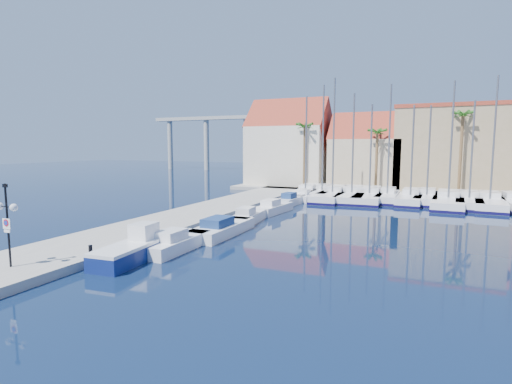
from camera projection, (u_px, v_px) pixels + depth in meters
ground at (153, 299)px, 17.18m from camera, size 260.00×260.00×0.00m
quay_west at (168, 223)px, 33.03m from camera, size 6.00×77.00×0.50m
shore_north at (424, 190)px, 56.81m from camera, size 54.00×16.00×0.50m
lamp_post at (7, 213)px, 19.81m from camera, size 1.44×0.39×4.23m
bollard at (91, 250)px, 22.40m from camera, size 0.21×0.21×0.54m
fishing_boat at (135, 249)px, 23.07m from camera, size 2.34×5.79×1.98m
motorboat_west_0 at (176, 243)px, 25.14m from camera, size 1.85×5.66×1.40m
motorboat_west_1 at (221, 228)px, 29.54m from camera, size 2.22×6.92×1.40m
motorboat_west_2 at (248, 217)px, 34.26m from camera, size 2.25×5.52×1.40m
motorboat_west_3 at (273, 208)px, 39.21m from camera, size 2.35×5.76×1.40m
motorboat_west_4 at (290, 200)px, 44.77m from camera, size 1.97×5.29×1.40m
motorboat_west_5 at (305, 196)px, 48.34m from camera, size 2.04×5.59×1.40m
sailboat_0 at (307, 193)px, 51.29m from camera, size 3.40×10.54×12.65m
sailboat_1 at (323, 192)px, 51.08m from camera, size 2.72×9.13×14.01m
sailboat_2 at (334, 195)px, 49.12m from camera, size 3.27×11.85×14.55m
sailboat_3 at (352, 195)px, 48.78m from camera, size 4.07×12.12×12.71m
sailboat_4 at (370, 196)px, 47.90m from camera, size 3.34×11.67×11.35m
sailboat_5 at (388, 196)px, 47.39m from camera, size 2.34×8.72×13.58m
sailboat_6 at (411, 198)px, 46.16m from camera, size 2.92×9.92×11.10m
sailboat_7 at (427, 198)px, 46.29m from camera, size 2.91×9.48×11.09m
sailboat_8 at (448, 201)px, 43.96m from camera, size 3.77×12.14×13.40m
sailboat_9 at (469, 201)px, 43.62m from camera, size 3.26×10.25×11.32m
sailboat_10 at (489, 202)px, 42.83m from camera, size 3.72×11.23×13.77m
building_0 at (289, 146)px, 63.17m from camera, size 12.30×9.00×13.50m
building_1 at (367, 155)px, 58.52m from camera, size 10.30×8.00×11.00m
building_2 at (450, 148)px, 54.92m from camera, size 14.20×10.20×11.50m
palm_0 at (305, 128)px, 56.73m from camera, size 2.60×2.60×10.15m
palm_1 at (377, 134)px, 52.84m from camera, size 2.60×2.60×9.15m
palm_2 at (463, 117)px, 48.63m from camera, size 2.60×2.60×11.15m
viaduct at (229, 132)px, 106.18m from camera, size 48.00×2.20×14.45m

